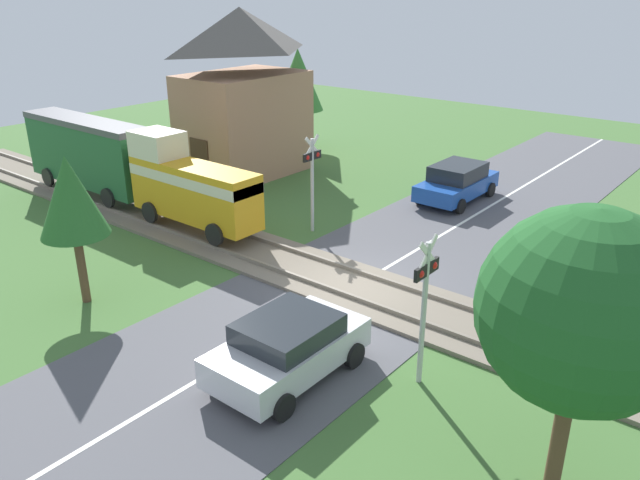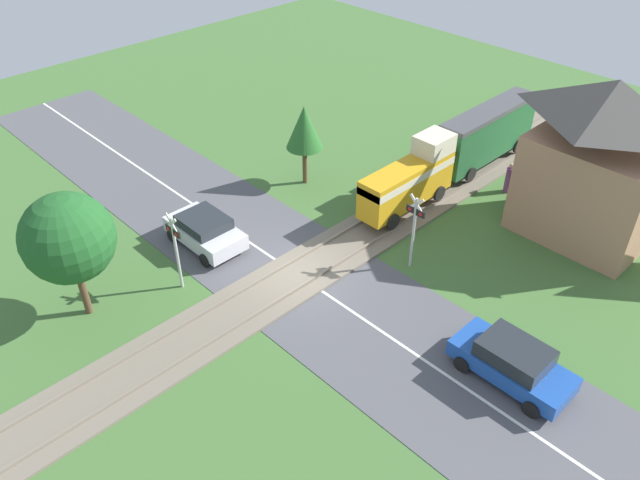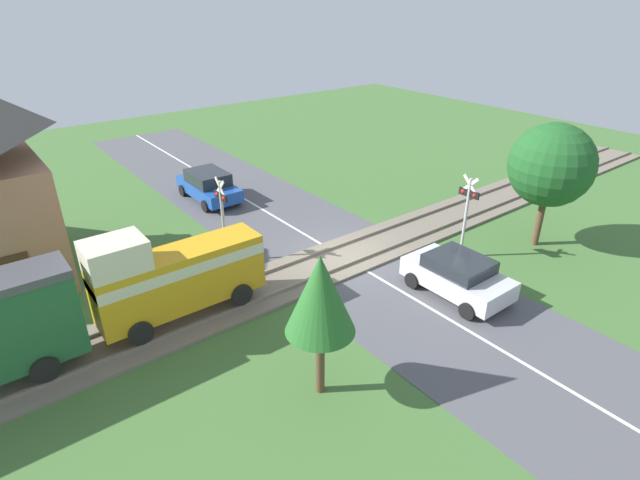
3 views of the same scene
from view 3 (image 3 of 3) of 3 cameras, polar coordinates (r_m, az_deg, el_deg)
The scene contains 10 objects.
ground_plane at distance 20.25m, azimuth 2.78°, elevation -2.07°, with size 60.00×60.00×0.00m, color #426B33.
road_surface at distance 20.25m, azimuth 2.78°, elevation -2.04°, with size 48.00×6.40×0.02m.
track_bed at distance 20.22m, azimuth 2.79°, elevation -1.90°, with size 2.80×48.00×0.24m.
train at distance 15.60m, azimuth -28.56°, elevation -7.27°, with size 1.58×12.58×3.18m.
car_near_crossing at distance 18.21m, azimuth 15.44°, elevation -3.87°, with size 3.75×2.05×1.44m.
car_far_side at distance 26.26m, azimuth -12.62°, elevation 6.13°, with size 4.11×1.95×1.52m.
crossing_signal_west_approach at distance 20.22m, azimuth 16.46°, elevation 3.68°, with size 0.90×0.18×3.46m.
crossing_signal_east_approach at distance 19.50m, azimuth -11.12°, elevation 3.44°, with size 0.90×0.18×3.46m.
tree_roadside_hedge at distance 12.26m, azimuth 0.02°, elevation -6.36°, with size 1.80×1.80×4.16m.
tree_beyond_track at distance 21.99m, azimuth 24.92°, elevation 7.74°, with size 3.34×3.34×5.18m.
Camera 3 is at (-13.43, 11.62, 9.73)m, focal length 28.00 mm.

